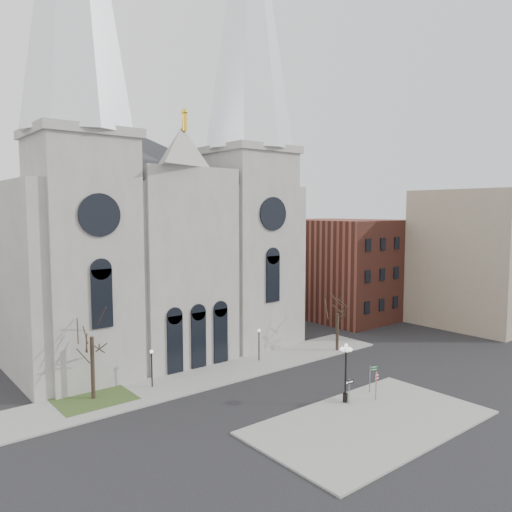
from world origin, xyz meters
TOP-DOWN VIEW (x-y plane):
  - ground at (0.00, 0.00)m, footprint 160.00×160.00m
  - sidewalk_near at (3.00, -5.00)m, footprint 18.00×10.00m
  - sidewalk_far at (0.00, 11.00)m, footprint 40.00×6.00m
  - grass_patch at (-11.00, 12.00)m, footprint 6.00×5.00m
  - cathedral at (0.00, 22.86)m, footprint 33.00×26.66m
  - bg_building_brick at (30.00, 22.00)m, footprint 14.00×18.00m
  - bg_building_tan at (38.00, 6.00)m, footprint 10.00×14.00m
  - tree_left at (-11.00, 12.00)m, footprint 3.20×3.20m
  - tree_right at (15.00, 9.00)m, footprint 3.20×3.20m
  - ped_lamp_left at (-6.00, 11.50)m, footprint 0.32×0.32m
  - ped_lamp_right at (6.00, 11.50)m, footprint 0.32×0.32m
  - stop_sign at (6.64, -2.61)m, footprint 0.84×0.13m
  - globe_lamp at (4.33, -1.39)m, footprint 1.12×1.12m
  - one_way_sign at (4.28, -1.82)m, footprint 0.89×0.10m
  - street_name_sign at (7.66, -1.28)m, footprint 0.70×0.28m

SIDE VIEW (x-z plane):
  - ground at x=0.00m, z-range 0.00..0.00m
  - sidewalk_near at x=3.00m, z-range 0.00..0.14m
  - sidewalk_far at x=0.00m, z-range 0.00..0.14m
  - grass_patch at x=-11.00m, z-range 0.00..0.18m
  - street_name_sign at x=7.66m, z-range 0.34..2.64m
  - one_way_sign at x=4.28m, z-range 0.51..2.53m
  - stop_sign at x=6.64m, z-range 0.65..2.97m
  - ped_lamp_left at x=-6.00m, z-range 0.70..3.96m
  - ped_lamp_right at x=6.00m, z-range 0.70..3.96m
  - globe_lamp at x=4.33m, z-range 0.75..5.52m
  - tree_right at x=15.00m, z-range 1.47..7.47m
  - tree_left at x=-11.00m, z-range 1.83..9.33m
  - bg_building_brick at x=30.00m, z-range 0.00..14.00m
  - bg_building_tan at x=38.00m, z-range 0.00..18.00m
  - cathedral at x=0.00m, z-range -8.52..45.48m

